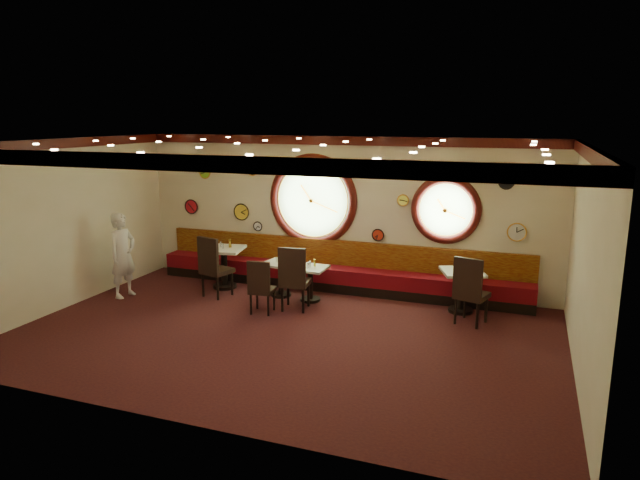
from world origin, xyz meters
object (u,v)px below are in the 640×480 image
at_px(condiment_a_bottle, 230,243).
at_px(condiment_c_salt, 310,264).
at_px(condiment_b_salt, 277,259).
at_px(table_b, 281,275).
at_px(table_c, 310,280).
at_px(condiment_a_salt, 221,244).
at_px(chair_b, 260,284).
at_px(condiment_c_pepper, 308,265).
at_px(condiment_d_pepper, 467,269).
at_px(condiment_c_bottle, 315,263).
at_px(condiment_d_bottle, 471,266).
at_px(condiment_a_pepper, 223,246).
at_px(condiment_b_bottle, 286,258).
at_px(chair_c, 294,274).
at_px(condiment_b_pepper, 280,260).
at_px(table_d, 462,286).
at_px(waiter, 123,255).
at_px(chair_d, 470,287).
at_px(chair_a, 213,263).
at_px(table_a, 224,263).
at_px(condiment_d_salt, 460,267).

bearing_deg(condiment_a_bottle, condiment_c_salt, -7.23).
height_order(condiment_b_salt, condiment_a_bottle, condiment_a_bottle).
relative_size(table_b, table_c, 1.07).
bearing_deg(condiment_a_salt, chair_b, -39.69).
bearing_deg(table_b, condiment_c_pepper, -11.67).
xyz_separation_m(table_b, condiment_d_pepper, (3.64, 0.21, 0.41)).
bearing_deg(condiment_c_bottle, condiment_c_pepper, -118.82).
xyz_separation_m(condiment_b_salt, condiment_d_bottle, (3.81, 0.31, 0.13)).
relative_size(table_c, condiment_c_salt, 6.40).
bearing_deg(condiment_a_pepper, table_c, -4.11).
xyz_separation_m(table_c, condiment_b_bottle, (-0.59, 0.17, 0.36)).
distance_m(condiment_a_pepper, condiment_b_bottle, 1.44).
relative_size(chair_c, condiment_d_pepper, 7.36).
xyz_separation_m(condiment_b_pepper, condiment_a_bottle, (-1.25, 0.25, 0.19)).
bearing_deg(condiment_a_salt, condiment_b_salt, -6.60).
distance_m(chair_c, condiment_d_bottle, 3.30).
height_order(table_d, waiter, waiter).
bearing_deg(chair_d, waiter, -156.43).
distance_m(condiment_d_pepper, condiment_d_bottle, 0.15).
distance_m(chair_a, waiter, 1.82).
distance_m(condiment_c_pepper, condiment_d_bottle, 3.10).
height_order(chair_c, condiment_a_bottle, chair_c).
relative_size(chair_d, waiter, 0.44).
bearing_deg(table_a, condiment_a_bottle, 34.60).
bearing_deg(condiment_c_salt, condiment_b_pepper, -179.40).
xyz_separation_m(chair_c, chair_d, (3.17, 0.36, -0.01)).
bearing_deg(condiment_c_bottle, chair_d, -7.37).
relative_size(condiment_a_salt, condiment_c_pepper, 1.07).
distance_m(chair_a, condiment_d_pepper, 4.95).
xyz_separation_m(table_a, chair_b, (1.46, -1.24, 0.04)).
xyz_separation_m(condiment_a_salt, condiment_a_pepper, (0.12, -0.11, -0.01)).
xyz_separation_m(table_d, condiment_c_bottle, (-2.83, -0.27, 0.26)).
relative_size(table_a, condiment_a_bottle, 5.09).
distance_m(table_b, condiment_d_bottle, 3.75).
relative_size(condiment_a_salt, condiment_d_salt, 1.06).
distance_m(table_b, condiment_c_bottle, 0.80).
distance_m(condiment_b_pepper, condiment_c_bottle, 0.74).
height_order(chair_b, waiter, waiter).
bearing_deg(condiment_a_salt, table_b, -6.75).
bearing_deg(table_a, chair_c, -23.70).
distance_m(condiment_c_salt, condiment_d_salt, 2.89).
relative_size(condiment_a_salt, condiment_a_pepper, 1.22).
bearing_deg(waiter, condiment_a_salt, -41.73).
distance_m(condiment_d_salt, condiment_c_pepper, 2.90).
height_order(table_d, condiment_d_salt, condiment_d_salt).
bearing_deg(condiment_a_pepper, table_d, 2.53).
distance_m(chair_d, condiment_b_pepper, 3.78).
height_order(chair_d, condiment_a_bottle, chair_d).
height_order(chair_c, waiter, waiter).
height_order(chair_b, condiment_d_salt, chair_b).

